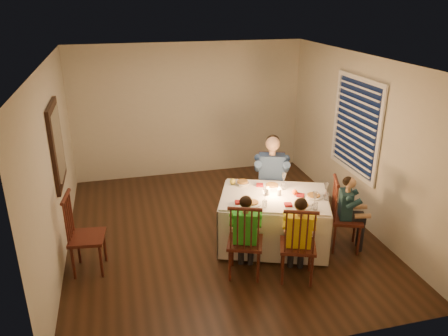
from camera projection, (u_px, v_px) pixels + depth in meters
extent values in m
plane|color=black|center=(220.00, 231.00, 6.75)|extent=(5.00, 5.00, 0.00)
cube|color=beige|center=(54.00, 166.00, 5.76)|extent=(0.02, 5.00, 2.60)
cube|color=beige|center=(360.00, 140.00, 6.78)|extent=(0.02, 5.00, 2.60)
cube|color=beige|center=(189.00, 110.00, 8.52)|extent=(4.50, 0.02, 2.60)
plane|color=white|center=(219.00, 60.00, 5.79)|extent=(5.00, 5.00, 0.00)
cube|color=white|center=(274.00, 197.00, 6.14)|extent=(1.74, 1.50, 0.04)
cube|color=white|center=(274.00, 204.00, 6.77)|extent=(1.41, 0.55, 0.72)
cube|color=white|center=(273.00, 239.00, 5.78)|extent=(1.41, 0.55, 0.72)
cube|color=white|center=(326.00, 223.00, 6.20)|extent=(0.40, 1.02, 0.72)
cube|color=white|center=(222.00, 217.00, 6.35)|extent=(0.40, 1.02, 0.72)
cylinder|color=white|center=(272.00, 186.00, 6.41)|extent=(0.34, 0.34, 0.02)
cylinder|color=white|center=(252.00, 203.00, 5.88)|extent=(0.34, 0.34, 0.02)
cylinder|color=white|center=(302.00, 206.00, 5.81)|extent=(0.34, 0.34, 0.02)
cylinder|color=white|center=(313.00, 196.00, 6.08)|extent=(0.34, 0.34, 0.02)
cylinder|color=white|center=(268.00, 192.00, 6.12)|extent=(0.06, 0.06, 0.10)
cylinder|color=white|center=(279.00, 192.00, 6.10)|extent=(0.06, 0.06, 0.10)
sphere|color=yellow|center=(233.00, 182.00, 6.47)|extent=(0.09, 0.09, 0.09)
sphere|color=#E95213|center=(295.00, 192.00, 6.13)|extent=(0.08, 0.08, 0.08)
imported|color=white|center=(242.00, 183.00, 6.45)|extent=(0.21, 0.21, 0.05)
cube|color=black|center=(57.00, 145.00, 5.96)|extent=(0.05, 0.95, 1.15)
cube|color=white|center=(59.00, 145.00, 5.97)|extent=(0.01, 0.78, 0.98)
cube|color=black|center=(357.00, 126.00, 6.80)|extent=(0.01, 1.20, 1.40)
cube|color=white|center=(356.00, 126.00, 6.79)|extent=(0.03, 1.34, 1.54)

